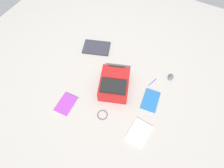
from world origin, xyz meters
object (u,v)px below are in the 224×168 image
cable_coil (102,115)px  book_comic (66,104)px  laptop (96,48)px  backpack (114,84)px  computer_mouse (171,77)px  pen_black (153,82)px  book_red (150,101)px  book_blue (139,133)px

cable_coil → book_comic: bearing=-169.1°
laptop → cable_coil: bearing=-55.9°
backpack → book_comic: size_ratio=1.93×
laptop → computer_mouse: size_ratio=4.31×
book_comic → laptop: bearing=97.5°
backpack → cable_coil: (0.04, -0.36, -0.09)m
backpack → pen_black: (0.37, 0.29, -0.09)m
book_comic → book_red: book_comic is taller
book_comic → book_red: bearing=30.6°
computer_mouse → cable_coil: size_ratio=0.83×
cable_coil → book_red: bearing=45.5°
backpack → book_comic: backpack is taller
laptop → book_red: size_ratio=1.40×
book_comic → pen_black: 1.04m
book_red → cable_coil: bearing=-134.5°
book_red → cable_coil: 0.56m
book_red → pen_black: size_ratio=2.10×
book_red → cable_coil: (-0.40, -0.40, -0.00)m
backpack → book_comic: 0.59m
laptop → pen_black: size_ratio=2.94×
backpack → book_red: backpack is taller
backpack → computer_mouse: 0.70m
backpack → book_blue: size_ratio=1.75×
backpack → laptop: bearing=138.8°
backpack → book_red: (0.44, 0.04, -0.08)m
book_comic → pen_black: book_comic is taller
backpack → computer_mouse: bearing=39.5°
book_comic → cable_coil: bearing=10.9°
book_comic → backpack: bearing=49.4°
computer_mouse → pen_black: bearing=-132.0°
backpack → pen_black: 0.48m
laptop → cable_coil: 0.96m
computer_mouse → pen_black: (-0.17, -0.15, -0.02)m
laptop → book_comic: size_ratio=1.60×
computer_mouse → book_blue: bearing=-89.2°
computer_mouse → cable_coil: 0.94m
book_red → pen_black: bearing=105.7°
backpack → book_blue: bearing=-36.7°
book_blue → pen_black: bearing=99.3°
book_blue → computer_mouse: (0.06, 0.80, 0.01)m
laptop → book_red: (0.93, -0.39, -0.01)m
pen_black → computer_mouse: bearing=42.8°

